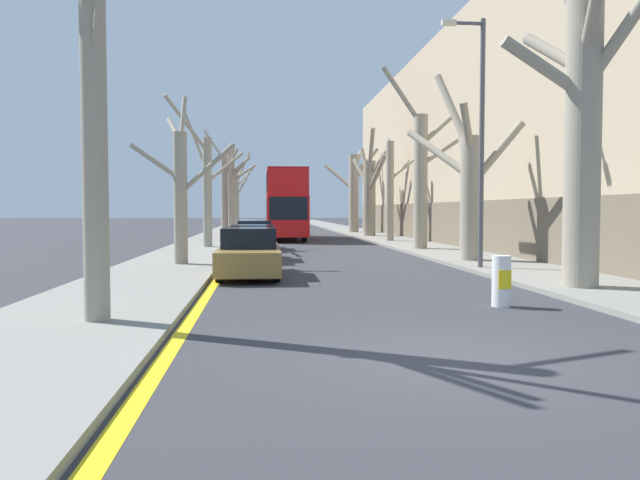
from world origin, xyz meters
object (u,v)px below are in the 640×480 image
street_tree_right_0 (581,123)px  parked_car_1 (253,244)px  street_tree_right_1 (469,183)px  parked_car_0 (249,253)px  street_tree_left_5 (238,197)px  street_tree_right_2 (421,175)px  street_tree_right_4 (370,191)px  street_tree_left_2 (206,184)px  street_tree_right_3 (391,188)px  double_decker_bus (285,201)px  street_tree_left_1 (181,190)px  parked_car_2 (255,236)px  street_tree_left_0 (91,72)px  traffic_bollard (501,281)px  street_tree_left_3 (224,192)px  lamp_post (479,131)px  street_tree_left_4 (232,187)px  street_tree_right_5 (354,189)px

street_tree_right_0 → parked_car_1: street_tree_right_0 is taller
street_tree_right_1 → parked_car_0: (-7.88, -3.98, -2.24)m
street_tree_left_5 → street_tree_right_2: size_ratio=0.90×
street_tree_right_4 → street_tree_right_1: bearing=-90.3°
street_tree_left_2 → street_tree_right_3: street_tree_left_2 is taller
street_tree_right_4 → double_decker_bus: bearing=-158.0°
street_tree_left_1 → street_tree_right_0: bearing=-35.6°
street_tree_left_2 → street_tree_right_0: 19.99m
parked_car_2 → street_tree_left_1: bearing=-104.4°
street_tree_left_5 → street_tree_right_0: (9.97, -48.99, 0.76)m
street_tree_left_0 → traffic_bollard: bearing=12.0°
street_tree_left_1 → traffic_bollard: 12.20m
street_tree_left_3 → street_tree_right_1: (9.99, -19.08, -0.23)m
street_tree_left_0 → street_tree_left_3: size_ratio=1.13×
street_tree_right_3 → street_tree_left_0: bearing=-111.6°
street_tree_left_5 → street_tree_right_2: street_tree_right_2 is taller
lamp_post → traffic_bollard: size_ratio=7.72×
street_tree_left_3 → traffic_bollard: street_tree_left_3 is taller
street_tree_right_0 → parked_car_1: (-7.84, 9.97, -3.33)m
street_tree_left_1 → street_tree_left_3: street_tree_left_3 is taller
street_tree_left_2 → street_tree_left_5: bearing=89.5°
street_tree_left_4 → street_tree_left_5: (0.02, 10.45, -0.66)m
street_tree_right_1 → street_tree_right_4: 21.77m
street_tree_left_1 → parked_car_0: (2.36, -3.20, -1.94)m
street_tree_left_5 → street_tree_right_1: 42.12m
street_tree_right_2 → street_tree_right_5: size_ratio=1.23×
street_tree_left_1 → street_tree_left_4: bearing=89.6°
street_tree_left_4 → double_decker_bus: 11.95m
street_tree_right_4 → parked_car_2: size_ratio=1.71×
street_tree_left_5 → street_tree_left_2: bearing=-90.5°
street_tree_right_2 → street_tree_left_0: bearing=-118.8°
street_tree_right_4 → parked_car_2: bearing=-120.9°
parked_car_0 → parked_car_1: parked_car_0 is taller
street_tree_left_0 → street_tree_right_5: bearing=75.9°
parked_car_0 → parked_car_1: bearing=90.0°
street_tree_right_5 → traffic_bollard: (-2.80, -39.25, -3.15)m
street_tree_right_2 → lamp_post: bearing=-94.0°
double_decker_bus → street_tree_right_0: bearing=-77.7°
street_tree_left_2 → parked_car_1: (2.39, -7.19, -2.57)m
street_tree_left_3 → street_tree_right_2: street_tree_right_2 is taller
parked_car_0 → street_tree_left_2: bearing=100.4°
street_tree_right_3 → street_tree_right_5: street_tree_right_5 is taller
lamp_post → street_tree_left_5: bearing=102.0°
street_tree_right_5 → street_tree_left_0: bearing=-104.1°
lamp_post → street_tree_left_0: bearing=-137.4°
street_tree_left_5 → street_tree_right_0: 50.00m
street_tree_left_0 → street_tree_right_5: size_ratio=1.15×
street_tree_left_2 → parked_car_2: size_ratio=1.61×
street_tree_left_0 → street_tree_right_0: bearing=19.9°
street_tree_left_2 → street_tree_right_4: bearing=50.7°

